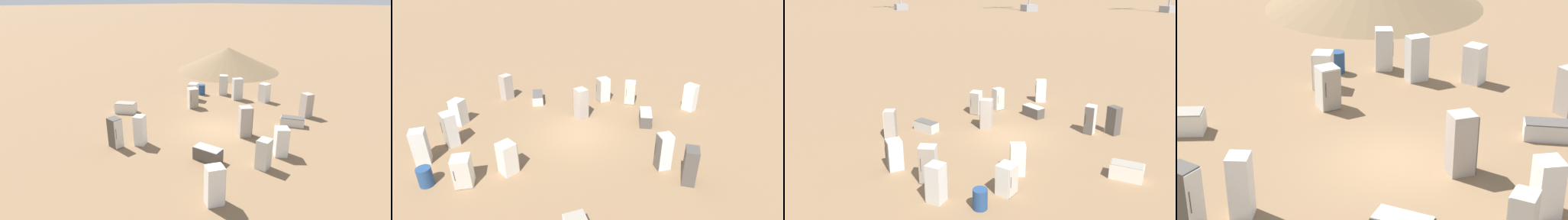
% 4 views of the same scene
% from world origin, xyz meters
% --- Properties ---
extents(ground_plane, '(1000.00, 1000.00, 0.00)m').
position_xyz_m(ground_plane, '(0.00, 0.00, 0.00)').
color(ground_plane, '#846647').
extents(discarded_fridge_0, '(0.84, 0.82, 1.76)m').
position_xyz_m(discarded_fridge_0, '(4.74, -1.33, 0.88)').
color(discarded_fridge_0, white).
rests_on(discarded_fridge_0, ground_plane).
extents(discarded_fridge_1, '(0.76, 0.72, 1.55)m').
position_xyz_m(discarded_fridge_1, '(1.69, 5.02, 0.77)').
color(discarded_fridge_1, silver).
rests_on(discarded_fridge_1, ground_plane).
extents(discarded_fridge_2, '(1.01, 1.00, 1.40)m').
position_xyz_m(discarded_fridge_2, '(-3.10, -5.52, 0.70)').
color(discarded_fridge_2, silver).
rests_on(discarded_fridge_2, ground_plane).
extents(discarded_fridge_3, '(0.96, 0.90, 1.79)m').
position_xyz_m(discarded_fridge_3, '(-5.90, -3.15, 0.90)').
color(discarded_fridge_3, silver).
rests_on(discarded_fridge_3, ground_plane).
extents(discarded_fridge_4, '(0.93, 0.94, 1.53)m').
position_xyz_m(discarded_fridge_4, '(-1.79, -4.11, 0.76)').
color(discarded_fridge_4, silver).
rests_on(discarded_fridge_4, ground_plane).
extents(discarded_fridge_5, '(1.00, 1.59, 0.73)m').
position_xyz_m(discarded_fridge_5, '(3.20, 2.64, 0.37)').
color(discarded_fridge_5, '#4C4742').
rests_on(discarded_fridge_5, ground_plane).
extents(discarded_fridge_6, '(0.77, 0.72, 1.51)m').
position_xyz_m(discarded_fridge_6, '(-7.05, -1.23, 0.76)').
color(discarded_fridge_6, white).
rests_on(discarded_fridge_6, ground_plane).
extents(discarded_fridge_7, '(0.98, 0.95, 1.88)m').
position_xyz_m(discarded_fridge_7, '(-0.63, 1.98, 0.94)').
color(discarded_fridge_7, '#A89E93').
rests_on(discarded_fridge_7, ground_plane).
extents(discarded_fridge_8, '(0.92, 0.84, 1.72)m').
position_xyz_m(discarded_fridge_8, '(5.49, 5.37, 0.86)').
color(discarded_fridge_8, white).
rests_on(discarded_fridge_8, ground_plane).
extents(discarded_fridge_9, '(0.62, 0.80, 1.72)m').
position_xyz_m(discarded_fridge_9, '(5.95, -2.00, 0.86)').
color(discarded_fridge_9, '#4C4742').
rests_on(discarded_fridge_9, ground_plane).
extents(discarded_fridge_10, '(0.99, 1.00, 1.58)m').
position_xyz_m(discarded_fridge_10, '(-0.13, 4.82, 0.79)').
color(discarded_fridge_10, white).
rests_on(discarded_fridge_10, ground_plane).
extents(discarded_fridge_11, '(0.94, 0.95, 1.72)m').
position_xyz_m(discarded_fridge_11, '(-6.07, -4.86, 0.86)').
color(discarded_fridge_11, silver).
rests_on(discarded_fridge_11, ground_plane).
extents(discarded_fridge_13, '(0.85, 0.86, 1.70)m').
position_xyz_m(discarded_fridge_13, '(-6.45, 2.80, 0.85)').
color(discarded_fridge_13, '#A89E93').
rests_on(discarded_fridge_13, ground_plane).
extents(discarded_fridge_14, '(1.35, 1.66, 0.60)m').
position_xyz_m(discarded_fridge_14, '(-4.22, 3.08, 0.30)').
color(discarded_fridge_14, silver).
rests_on(discarded_fridge_14, ground_plane).
extents(rusty_barrel, '(0.61, 0.61, 0.88)m').
position_xyz_m(rusty_barrel, '(-4.62, -6.12, 0.44)').
color(rusty_barrel, navy).
rests_on(rusty_barrel, ground_plane).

